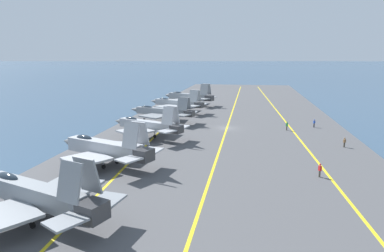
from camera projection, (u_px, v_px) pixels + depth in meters
The scene contains 15 objects.
ground_plane at pixel (227, 130), 72.18m from camera, with size 2000.00×2000.00×0.00m, color #334C66.
carrier_deck at pixel (227, 129), 72.14m from camera, with size 223.78×48.74×0.40m, color #4C4C4F.
deck_stripe_foul_line at pixel (292, 130), 69.91m from camera, with size 201.41×0.36×0.01m, color yellow.
deck_stripe_centerline at pixel (227, 128), 72.10m from camera, with size 201.41×0.36×0.01m, color yellow.
deck_stripe_edge_line at pixel (165, 126), 74.29m from camera, with size 201.41×0.36×0.01m, color yellow.
parked_jet_nearest at pixel (36, 194), 31.21m from camera, with size 13.25×16.85×6.72m.
parked_jet_second at pixel (105, 148), 47.12m from camera, with size 12.58×16.30×6.61m.
parked_jet_third at pixel (148, 125), 62.35m from camera, with size 12.39×15.66×6.42m.
parked_jet_fourth at pixel (163, 112), 77.46m from camera, with size 12.22×16.44×6.09m.
parked_jet_fifth at pixel (177, 103), 91.17m from camera, with size 13.49×16.69×6.36m.
parked_jet_sixth at pixel (189, 97), 105.08m from camera, with size 13.85×17.30×6.83m.
crew_brown_vest at pixel (345, 142), 56.78m from camera, with size 0.42×0.46×1.66m.
crew_green_vest at pixel (287, 126), 69.65m from camera, with size 0.45×0.45×1.82m.
crew_red_vest at pixel (320, 170), 42.78m from camera, with size 0.46×0.41×1.77m.
crew_blue_vest at pixel (314, 123), 72.61m from camera, with size 0.38×0.45×1.76m.
Camera 1 is at (-70.77, -4.51, 15.34)m, focal length 32.00 mm.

